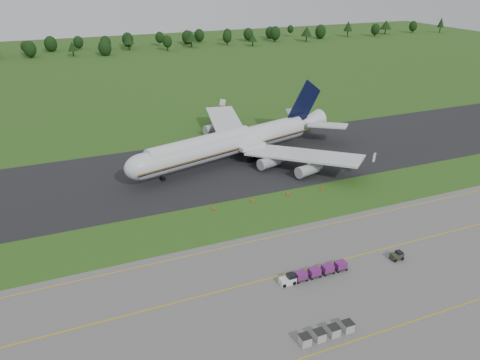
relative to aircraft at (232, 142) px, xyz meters
name	(u,v)px	position (x,y,z in m)	size (l,w,h in m)	color
ground	(242,217)	(-9.71, -30.44, -5.33)	(600.00, 600.00, 0.00)	#295118
apron	(327,316)	(-9.71, -64.44, -5.30)	(300.00, 52.00, 0.06)	#61615C
taxiway	(201,169)	(-9.71, -2.44, -5.29)	(300.00, 40.00, 0.08)	black
apron_markings	(304,290)	(-9.71, -57.42, -5.27)	(300.00, 30.20, 0.01)	gold
tree_line	(90,44)	(-16.70, 190.39, 0.77)	(530.99, 23.05, 11.96)	black
aircraft	(232,142)	(0.00, 0.00, 0.00)	(66.45, 62.60, 18.68)	silver
baggage_train	(313,273)	(-6.61, -54.91, -4.43)	(13.02, 1.66, 1.60)	silver
utility_cart	(397,256)	(10.37, -56.12, -4.67)	(2.26, 1.57, 1.23)	#2A2E20
uld_row	(327,333)	(-12.21, -68.28, -4.49)	(8.77, 1.57, 1.55)	#A1A1A1
edge_markers	(270,198)	(-0.27, -25.10, -5.06)	(28.32, 0.30, 0.60)	#EB4A07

